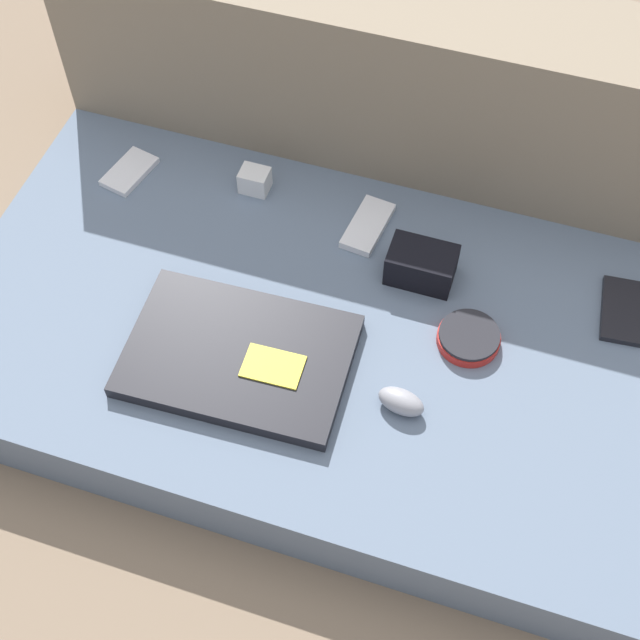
% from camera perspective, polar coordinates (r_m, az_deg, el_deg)
% --- Properties ---
extents(ground_plane, '(8.00, 8.00, 0.00)m').
position_cam_1_polar(ground_plane, '(1.50, 0.00, -2.78)').
color(ground_plane, '#7A6651').
extents(couch_seat, '(1.19, 0.66, 0.11)m').
position_cam_1_polar(couch_seat, '(1.45, 0.00, -1.65)').
color(couch_seat, slate).
rests_on(couch_seat, ground_plane).
extents(couch_backrest, '(1.19, 0.20, 0.42)m').
position_cam_1_polar(couch_backrest, '(1.60, 4.90, 13.83)').
color(couch_backrest, '#7F705B').
rests_on(couch_backrest, ground_plane).
extents(laptop, '(0.35, 0.25, 0.03)m').
position_cam_1_polar(laptop, '(1.37, -5.22, -2.28)').
color(laptop, black).
rests_on(laptop, couch_seat).
extents(computer_mouse, '(0.08, 0.05, 0.04)m').
position_cam_1_polar(computer_mouse, '(1.32, 5.21, -5.22)').
color(computer_mouse, gray).
rests_on(computer_mouse, couch_seat).
extents(speaker_puck, '(0.10, 0.10, 0.02)m').
position_cam_1_polar(speaker_puck, '(1.40, 9.50, -1.12)').
color(speaker_puck, red).
rests_on(speaker_puck, couch_seat).
extents(phone_silver, '(0.08, 0.11, 0.01)m').
position_cam_1_polar(phone_silver, '(1.64, -12.10, 9.28)').
color(phone_silver, silver).
rests_on(phone_silver, couch_seat).
extents(phone_black, '(0.08, 0.13, 0.01)m').
position_cam_1_polar(phone_black, '(1.50, 18.79, 0.57)').
color(phone_black, black).
rests_on(phone_black, couch_seat).
extents(phone_small, '(0.07, 0.12, 0.01)m').
position_cam_1_polar(phone_small, '(1.52, 3.07, 6.04)').
color(phone_small, silver).
rests_on(phone_small, couch_seat).
extents(camera_pouch, '(0.11, 0.07, 0.06)m').
position_cam_1_polar(camera_pouch, '(1.45, 6.51, 3.53)').
color(camera_pouch, black).
rests_on(camera_pouch, couch_seat).
extents(charger_brick, '(0.05, 0.04, 0.04)m').
position_cam_1_polar(charger_brick, '(1.58, -4.20, 8.91)').
color(charger_brick, silver).
rests_on(charger_brick, couch_seat).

